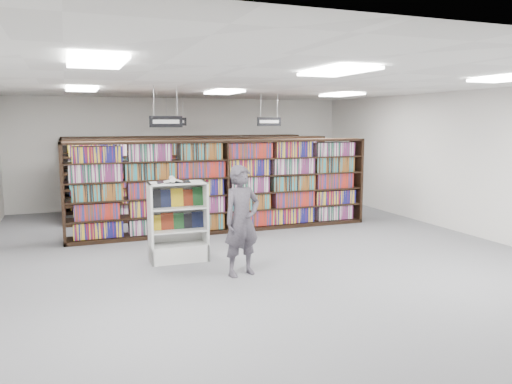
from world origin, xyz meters
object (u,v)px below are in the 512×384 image
object	(u,v)px
shopper	(242,221)
bookshelf_row_near	(225,186)
endcap_display	(178,234)
open_book	(173,181)

from	to	relation	value
shopper	bookshelf_row_near	bearing A→B (deg)	63.46
endcap_display	shopper	size ratio (longest dim) A/B	0.79
open_book	shopper	world-z (taller)	shopper
endcap_display	shopper	xyz separation A→B (m)	(0.80, -1.25, 0.42)
endcap_display	shopper	bearing A→B (deg)	-56.18
endcap_display	open_book	xyz separation A→B (m)	(-0.08, -0.07, 0.99)
bookshelf_row_near	open_book	distance (m)	2.68
endcap_display	shopper	world-z (taller)	shopper
bookshelf_row_near	endcap_display	size ratio (longest dim) A/B	4.85
bookshelf_row_near	endcap_display	xyz separation A→B (m)	(-1.53, -2.04, -0.56)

